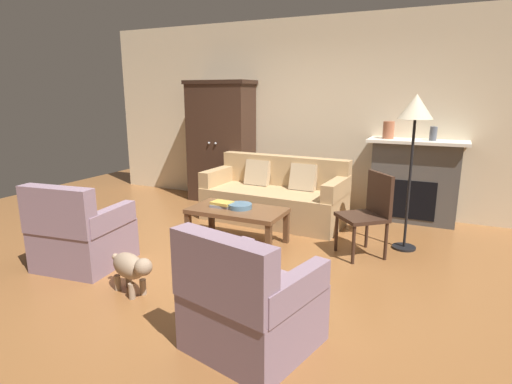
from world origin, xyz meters
name	(u,v)px	position (x,y,z in m)	size (l,w,h in m)	color
ground_plane	(233,261)	(0.00, 0.00, 0.00)	(9.60, 9.60, 0.00)	brown
back_wall	(312,115)	(0.00, 2.55, 1.40)	(7.20, 0.10, 2.80)	beige
fireplace	(414,181)	(1.55, 2.30, 0.57)	(1.26, 0.48, 1.12)	#4C4947
armoire	(221,142)	(-1.40, 2.22, 0.96)	(1.06, 0.57, 1.92)	#382319
couch	(275,198)	(-0.17, 1.56, 0.32)	(1.95, 0.94, 0.86)	tan
coffee_table	(237,213)	(-0.21, 0.51, 0.37)	(1.10, 0.60, 0.42)	brown
fruit_bowl	(240,206)	(-0.19, 0.53, 0.45)	(0.28, 0.28, 0.06)	slate
book_stack	(222,204)	(-0.41, 0.50, 0.45)	(0.26, 0.19, 0.06)	gray
mantel_vase_terracotta	(389,130)	(1.17, 2.28, 1.24)	(0.15, 0.15, 0.23)	#A86042
mantel_vase_slate	(433,134)	(1.73, 2.28, 1.21)	(0.09, 0.09, 0.18)	#565B66
armchair_near_left	(81,236)	(-1.33, -0.75, 0.32)	(0.86, 0.86, 0.88)	gray
armchair_near_right	(249,306)	(0.82, -1.28, 0.32)	(0.92, 0.92, 0.88)	gray
side_chair_wooden	(370,209)	(1.23, 0.80, 0.51)	(0.62, 0.62, 0.90)	#382319
floor_lamp	(415,116)	(1.58, 1.16, 1.48)	(0.36, 0.36, 1.71)	black
dog	(131,267)	(-0.46, -1.00, 0.25)	(0.55, 0.31, 0.39)	gray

